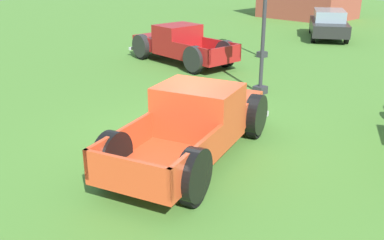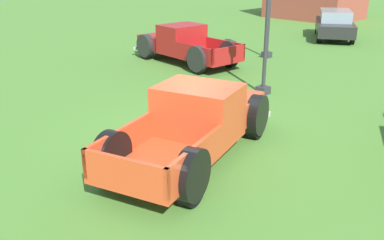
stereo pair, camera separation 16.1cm
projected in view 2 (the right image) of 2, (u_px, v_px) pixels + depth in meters
ground_plane at (191, 138)px, 10.68m from camera, size 80.00×80.00×0.00m
pickup_truck_foreground at (200, 121)px, 9.64m from camera, size 3.41×5.48×1.58m
pickup_truck_behind_left at (181, 44)px, 18.23m from camera, size 5.22×2.29×1.56m
sedan_distant_b at (335, 24)px, 23.49m from camera, size 3.96×4.78×1.50m
lamp_post_near at (266, 34)px, 13.43m from camera, size 0.36×0.36×3.68m
lamp_post_far at (270, 4)px, 18.44m from camera, size 0.36×0.36×4.41m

